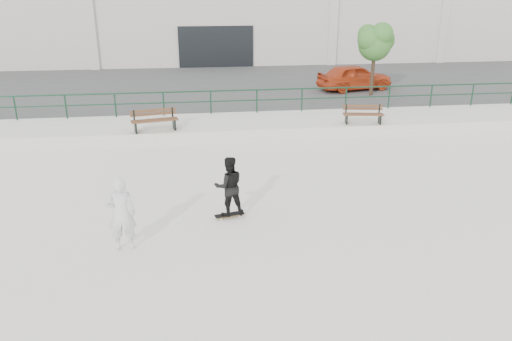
{
  "coord_description": "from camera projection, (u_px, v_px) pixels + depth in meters",
  "views": [
    {
      "loc": [
        -1.85,
        -10.36,
        5.75
      ],
      "look_at": [
        -0.21,
        2.0,
        1.1
      ],
      "focal_mm": 35.0,
      "sensor_mm": 36.0,
      "label": 1
    }
  ],
  "objects": [
    {
      "name": "ground",
      "position": [
        276.0,
        242.0,
        11.86
      ],
      "size": [
        120.0,
        120.0,
        0.0
      ],
      "primitive_type": "plane",
      "color": "silver",
      "rests_on": "ground"
    },
    {
      "name": "bench_left",
      "position": [
        154.0,
        120.0,
        19.0
      ],
      "size": [
        1.82,
        0.85,
        0.81
      ],
      "rotation": [
        0.0,
        0.0,
        0.2
      ],
      "color": "#55331D",
      "rests_on": "ledge"
    },
    {
      "name": "standing_skater",
      "position": [
        229.0,
        186.0,
        12.82
      ],
      "size": [
        0.84,
        0.69,
        1.59
      ],
      "primitive_type": "imported",
      "rotation": [
        0.0,
        0.0,
        3.27
      ],
      "color": "black",
      "rests_on": "skateboard"
    },
    {
      "name": "parking_strip",
      "position": [
        223.0,
        87.0,
        28.49
      ],
      "size": [
        60.0,
        14.0,
        0.5
      ],
      "primitive_type": "cube",
      "color": "#3F3F3F",
      "rests_on": "ground"
    },
    {
      "name": "ledge",
      "position": [
        237.0,
        127.0,
        20.59
      ],
      "size": [
        30.0,
        3.0,
        0.5
      ],
      "primitive_type": "cube",
      "color": "beige",
      "rests_on": "ground"
    },
    {
      "name": "red_car",
      "position": [
        355.0,
        77.0,
        26.35
      ],
      "size": [
        4.22,
        2.42,
        1.35
      ],
      "primitive_type": "imported",
      "rotation": [
        0.0,
        0.0,
        1.79
      ],
      "color": "#BB3A17",
      "rests_on": "parking_strip"
    },
    {
      "name": "seated_skater",
      "position": [
        121.0,
        214.0,
        11.27
      ],
      "size": [
        0.67,
        0.46,
        1.78
      ],
      "primitive_type": "imported",
      "rotation": [
        0.0,
        0.0,
        3.19
      ],
      "color": "silver",
      "rests_on": "ground"
    },
    {
      "name": "bench_right",
      "position": [
        363.0,
        114.0,
        20.03
      ],
      "size": [
        1.66,
        0.72,
        0.74
      ],
      "rotation": [
        0.0,
        0.0,
        -0.17
      ],
      "color": "#55331D",
      "rests_on": "ledge"
    },
    {
      "name": "commercial_building",
      "position": [
        209.0,
        0.0,
        39.97
      ],
      "size": [
        44.2,
        16.33,
        8.0
      ],
      "color": "beige",
      "rests_on": "ground"
    },
    {
      "name": "railing",
      "position": [
        234.0,
        96.0,
        21.45
      ],
      "size": [
        28.0,
        0.06,
        1.03
      ],
      "color": "#153B26",
      "rests_on": "ledge"
    },
    {
      "name": "tree",
      "position": [
        376.0,
        41.0,
        24.38
      ],
      "size": [
        2.02,
        1.79,
        3.58
      ],
      "color": "#443422",
      "rests_on": "parking_strip"
    },
    {
      "name": "skateboard",
      "position": [
        230.0,
        215.0,
        13.11
      ],
      "size": [
        0.81,
        0.38,
        0.09
      ],
      "rotation": [
        0.0,
        0.0,
        0.24
      ],
      "color": "black",
      "rests_on": "ground"
    }
  ]
}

